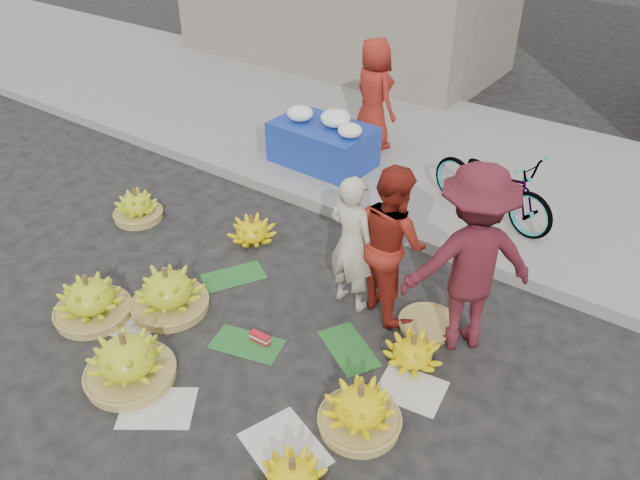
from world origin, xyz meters
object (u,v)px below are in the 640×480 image
Objects in this scene: vendor_cream at (352,243)px; flower_table at (323,142)px; banana_bunch_4 at (360,409)px; bicycle at (493,184)px; banana_bunch_0 at (168,291)px.

vendor_cream is 2.87m from flower_table.
vendor_cream reaches higher than flower_table.
flower_table is (-1.86, 2.16, -0.27)m from vendor_cream.
bicycle reaches higher than banana_bunch_4.
banana_bunch_4 is 1.64m from vendor_cream.
banana_bunch_0 is 1.07× the size of banana_bunch_4.
banana_bunch_0 reaches higher than banana_bunch_4.
bicycle is at bearing 59.72° from banana_bunch_0.
flower_table is 2.40m from bicycle.
banana_bunch_0 is 0.59× the size of flower_table.
bicycle is (1.92, 3.28, 0.34)m from banana_bunch_0.
vendor_cream reaches higher than banana_bunch_4.
banana_bunch_4 is at bearing -3.26° from banana_bunch_0.
bicycle is at bearing -97.79° from vendor_cream.
banana_bunch_0 is 0.57× the size of vendor_cream.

